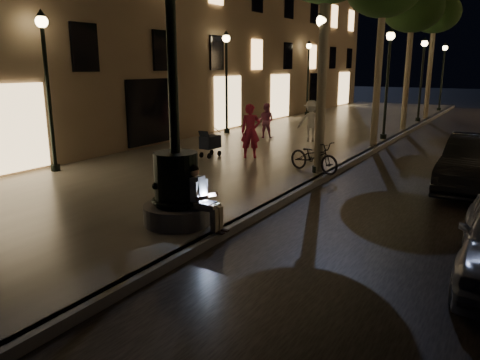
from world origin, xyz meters
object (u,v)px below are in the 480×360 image
Objects in this scene: tree_far at (435,14)px; stroller at (210,142)px; lamp_left_c at (308,68)px; pedestrian_pink at (266,121)px; lamp_curb_c at (422,69)px; bicycle at (314,157)px; tree_third at (413,9)px; car_second at (478,164)px; lamp_curb_a at (321,72)px; pedestrian_red at (251,131)px; seated_man_laptop at (201,195)px; lamp_left_a at (46,71)px; fountain_lamppost at (176,176)px; lamp_curb_b at (388,70)px; lamp_curb_d at (443,68)px; lamp_left_b at (226,69)px; pedestrian_white at (311,121)px.

stroller is at bearing -103.80° from tree_far.
pedestrian_pink is at bearing -77.04° from lamp_left_c.
lamp_curb_c is at bearing -123.35° from pedestrian_pink.
tree_third is at bearing 17.11° from bicycle.
lamp_curb_c is 1.05× the size of car_second.
tree_far is 6.99× the size of stroller.
pedestrian_red is (-2.94, 1.02, -2.08)m from lamp_curb_a.
lamp_curb_a is 1.00× the size of lamp_curb_c.
lamp_left_c reaches higher than pedestrian_pink.
seated_man_laptop is at bearing -90.40° from tree_far.
lamp_curb_c and lamp_left_a have the same top height.
fountain_lamppost is 7.32m from stroller.
tree_far reaches higher than bicycle.
fountain_lamppost reaches higher than lamp_left_a.
fountain_lamppost reaches higher than pedestrian_pink.
fountain_lamppost is 2.74× the size of pedestrian_red.
lamp_curb_b is 2.53× the size of pedestrian_red.
seated_man_laptop is at bearing -105.29° from pedestrian_red.
seated_man_laptop is 0.27× the size of lamp_curb_d.
lamp_left_b reaches higher than seated_man_laptop.
stroller is at bearing 56.98° from lamp_left_a.
lamp_left_b is (-7.01, 12.00, 2.35)m from seated_man_laptop.
lamp_left_b is 1.00× the size of lamp_left_c.
seated_man_laptop is 7.66m from lamp_left_a.
fountain_lamppost is 6.06m from bicycle.
seated_man_laptop is 14.09m from lamp_left_b.
lamp_curb_c reaches higher than stroller.
seated_man_laptop is 22.12m from lamp_curb_c.
fountain_lamppost is at bearing -91.86° from tree_far.
car_second is 8.29m from pedestrian_white.
tree_third reaches higher than pedestrian_white.
lamp_curb_a is at bearing -90.00° from lamp_curb_b.
pedestrian_pink is at bearing 98.68° from stroller.
tree_third is 1.50× the size of lamp_curb_b.
pedestrian_pink is at bearing 75.81° from lamp_left_a.
lamp_left_b is (-7.10, -2.00, 0.00)m from lamp_curb_b.
pedestrian_pink is at bearing 155.25° from car_second.
tree_far reaches higher than pedestrian_red.
pedestrian_red is at bearing -50.09° from lamp_left_b.
lamp_curb_c is at bearing 17.24° from bicycle.
bicycle is at bearing 87.24° from pedestrian_white.
lamp_curb_c is at bearing 70.46° from lamp_left_a.
car_second is at bearing 23.43° from lamp_left_a.
lamp_curb_a is at bearing 83.35° from fountain_lamppost.
pedestrian_red is (-3.02, -16.98, -5.28)m from tree_far.
tree_third is at bearing 66.07° from lamp_left_a.
tree_far is 1.56× the size of lamp_left_c.
lamp_left_b reaches higher than pedestrian_pink.
lamp_curb_c and lamp_curb_d have the same top height.
tree_far is 13.77m from pedestrian_white.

